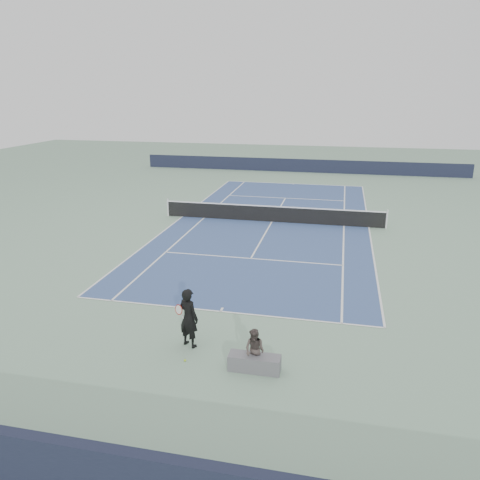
% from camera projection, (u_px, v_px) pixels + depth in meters
% --- Properties ---
extents(ground, '(80.00, 80.00, 0.00)m').
position_uv_depth(ground, '(272.00, 222.00, 27.26)').
color(ground, gray).
extents(court_surface, '(10.97, 23.77, 0.01)m').
position_uv_depth(court_surface, '(272.00, 222.00, 27.26)').
color(court_surface, '#364D80').
rests_on(court_surface, ground).
extents(tennis_net, '(12.90, 0.10, 1.07)m').
position_uv_depth(tennis_net, '(272.00, 214.00, 27.10)').
color(tennis_net, silver).
rests_on(tennis_net, ground).
extents(windscreen_far, '(30.00, 0.25, 1.20)m').
position_uv_depth(windscreen_far, '(301.00, 166.00, 43.71)').
color(windscreen_far, black).
rests_on(windscreen_far, ground).
extents(windscreen_near, '(30.00, 0.25, 1.20)m').
position_uv_depth(windscreen_near, '(110.00, 475.00, 8.58)').
color(windscreen_near, black).
rests_on(windscreen_near, ground).
extents(tennis_player, '(0.87, 0.73, 1.84)m').
position_uv_depth(tennis_player, '(189.00, 318.00, 13.80)').
color(tennis_player, black).
rests_on(tennis_player, ground).
extents(tennis_ball, '(0.07, 0.07, 0.07)m').
position_uv_depth(tennis_ball, '(185.00, 360.00, 13.23)').
color(tennis_ball, '#AED52B').
rests_on(tennis_ball, ground).
extents(spectator_bench, '(1.49, 0.96, 1.23)m').
position_uv_depth(spectator_bench, '(255.00, 356.00, 12.69)').
color(spectator_bench, '#5E5D63').
rests_on(spectator_bench, ground).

